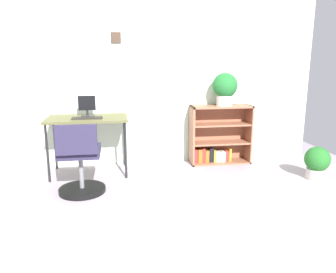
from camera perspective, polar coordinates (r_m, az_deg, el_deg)
name	(u,v)px	position (r m, az deg, el deg)	size (l,w,h in m)	color
ground_plane	(150,237)	(2.94, -3.11, -16.85)	(6.24, 6.24, 0.00)	#A1939D
wall_back	(134,80)	(4.70, -5.93, 9.57)	(5.20, 0.12, 2.36)	silver
desk	(87,122)	(4.35, -13.69, 2.43)	(1.02, 0.60, 0.75)	brown
monitor	(87,107)	(4.41, -13.76, 5.03)	(0.22, 0.17, 0.27)	#262628
keyboard	(87,118)	(4.24, -13.74, 3.12)	(0.37, 0.14, 0.02)	black
office_chair	(80,163)	(3.76, -14.90, -4.47)	(0.52, 0.55, 0.82)	black
bookshelf_low	(218,137)	(4.83, 8.61, -0.11)	(0.86, 0.30, 0.83)	#935B40
potted_plant_on_shelf	(225,88)	(4.69, 9.77, 8.27)	(0.35, 0.35, 0.46)	#B7B2A8
potted_plant_floor	(317,162)	(4.53, 24.27, -4.02)	(0.31, 0.31, 0.41)	#B7B2A8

